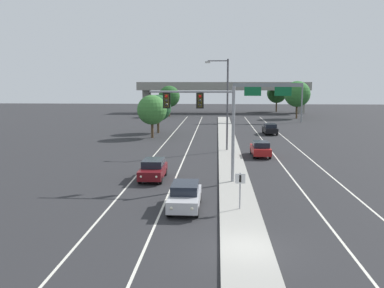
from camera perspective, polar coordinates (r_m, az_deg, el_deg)
ground_plane at (r=20.17m, az=7.34°, el=-14.03°), size 260.00×260.00×0.00m
median_island at (r=37.41m, az=5.49°, el=-3.36°), size 2.40×110.00×0.15m
lane_stripe_oncoming_center at (r=44.39m, az=-0.90°, el=-1.55°), size 0.14×100.00×0.01m
lane_stripe_receding_center at (r=44.69m, az=11.21°, el=-1.64°), size 0.14×100.00×0.01m
edge_stripe_left at (r=44.76m, az=-5.12°, el=-1.50°), size 0.14×100.00×0.01m
edge_stripe_right at (r=45.26m, az=15.35°, el=-1.66°), size 0.14×100.00×0.01m
overhead_signal_mast at (r=31.61m, az=2.06°, el=4.04°), size 6.38×0.44×7.20m
median_sign_post at (r=25.28m, az=6.53°, el=-5.58°), size 0.60×0.10×2.20m
street_lamp_median at (r=46.66m, az=4.55°, el=6.07°), size 2.58×0.28×10.00m
car_oncoming_silver at (r=25.74m, az=-0.96°, el=-7.04°), size 1.85×4.48×1.58m
car_oncoming_darkred at (r=33.55m, az=-5.29°, el=-3.42°), size 1.83×4.47×1.58m
car_receding_red at (r=44.26m, az=9.26°, el=-0.62°), size 1.85×4.48×1.58m
car_receding_black at (r=63.34m, az=10.51°, el=2.05°), size 1.92×4.51×1.58m
highway_sign_gantry at (r=81.95m, az=10.22°, el=7.21°), size 13.28×0.42×7.50m
overpass_bridge at (r=106.04m, az=4.21°, el=7.36°), size 42.40×6.40×7.65m
tree_far_left_a at (r=94.45m, az=-3.11°, el=6.45°), size 4.74×4.74×6.86m
tree_far_left_b at (r=63.96m, az=-4.62°, el=4.88°), size 3.99×3.99×5.78m
tree_far_right_a at (r=112.07m, az=11.40°, el=6.74°), size 5.02×5.02×7.26m
tree_far_left_c at (r=58.29m, az=-5.44°, el=4.62°), size 4.10×4.10×5.93m
tree_far_right_c at (r=91.84m, az=14.06°, el=6.58°), size 5.46×5.46×7.89m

